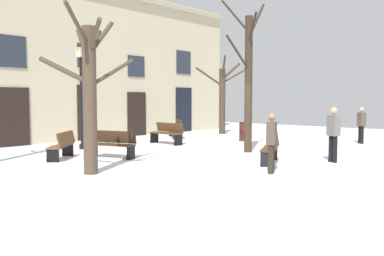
{
  "coord_description": "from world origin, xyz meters",
  "views": [
    {
      "loc": [
        -11.21,
        -8.19,
        1.94
      ],
      "look_at": [
        0.0,
        1.69,
        0.89
      ],
      "focal_mm": 38.91,
      "sensor_mm": 36.0,
      "label": 1
    }
  ],
  "objects_px": {
    "bench_by_litter_bin": "(176,128)",
    "person_by_shop_door": "(272,140)",
    "litter_bin": "(244,132)",
    "bench_near_lamp": "(271,148)",
    "person_near_bench": "(333,132)",
    "tree_left_of_center": "(222,97)",
    "bench_back_to_back_left": "(113,144)",
    "person_crossing_plaza": "(361,124)",
    "tree_near_facade": "(248,78)",
    "bench_near_center_tree": "(167,133)",
    "bench_back_to_back_right": "(62,145)",
    "tree_right_of_center": "(89,90)",
    "streetlamp": "(81,86)"
  },
  "relations": [
    {
      "from": "tree_left_of_center",
      "to": "tree_near_facade",
      "type": "distance_m",
      "value": 7.99
    },
    {
      "from": "bench_back_to_back_right",
      "to": "person_crossing_plaza",
      "type": "height_order",
      "value": "person_crossing_plaza"
    },
    {
      "from": "bench_back_to_back_right",
      "to": "person_by_shop_door",
      "type": "distance_m",
      "value": 6.78
    },
    {
      "from": "tree_near_facade",
      "to": "bench_by_litter_bin",
      "type": "relative_size",
      "value": 3.2
    },
    {
      "from": "tree_left_of_center",
      "to": "bench_back_to_back_left",
      "type": "xyz_separation_m",
      "value": [
        -9.9,
        -3.01,
        -1.57
      ]
    },
    {
      "from": "bench_back_to_back_right",
      "to": "person_near_bench",
      "type": "relative_size",
      "value": 0.87
    },
    {
      "from": "tree_left_of_center",
      "to": "person_crossing_plaza",
      "type": "height_order",
      "value": "tree_left_of_center"
    },
    {
      "from": "tree_near_facade",
      "to": "bench_near_center_tree",
      "type": "distance_m",
      "value": 4.7
    },
    {
      "from": "tree_left_of_center",
      "to": "bench_near_center_tree",
      "type": "xyz_separation_m",
      "value": [
        -5.74,
        -1.39,
        -1.55
      ]
    },
    {
      "from": "tree_left_of_center",
      "to": "litter_bin",
      "type": "xyz_separation_m",
      "value": [
        -2.47,
        -3.14,
        -1.59
      ]
    },
    {
      "from": "litter_bin",
      "to": "person_by_shop_door",
      "type": "height_order",
      "value": "person_by_shop_door"
    },
    {
      "from": "streetlamp",
      "to": "person_by_shop_door",
      "type": "relative_size",
      "value": 2.5
    },
    {
      "from": "streetlamp",
      "to": "litter_bin",
      "type": "height_order",
      "value": "streetlamp"
    },
    {
      "from": "tree_near_facade",
      "to": "person_by_shop_door",
      "type": "relative_size",
      "value": 3.5
    },
    {
      "from": "tree_right_of_center",
      "to": "bench_by_litter_bin",
      "type": "xyz_separation_m",
      "value": [
        8.73,
        5.26,
        -1.69
      ]
    },
    {
      "from": "tree_near_facade",
      "to": "bench_near_center_tree",
      "type": "xyz_separation_m",
      "value": [
        -0.0,
        4.14,
        -2.22
      ]
    },
    {
      "from": "bench_by_litter_bin",
      "to": "person_near_bench",
      "type": "bearing_deg",
      "value": 22.84
    },
    {
      "from": "bench_near_center_tree",
      "to": "bench_near_lamp",
      "type": "xyz_separation_m",
      "value": [
        -1.72,
        -6.14,
        0.0
      ]
    },
    {
      "from": "person_by_shop_door",
      "to": "person_near_bench",
      "type": "relative_size",
      "value": 0.93
    },
    {
      "from": "tree_right_of_center",
      "to": "bench_near_center_tree",
      "type": "xyz_separation_m",
      "value": [
        6.36,
        3.53,
        -1.69
      ]
    },
    {
      "from": "bench_near_lamp",
      "to": "bench_near_center_tree",
      "type": "bearing_deg",
      "value": -131.19
    },
    {
      "from": "streetlamp",
      "to": "bench_near_lamp",
      "type": "xyz_separation_m",
      "value": [
        1.74,
        -7.32,
        -1.94
      ]
    },
    {
      "from": "tree_right_of_center",
      "to": "streetlamp",
      "type": "distance_m",
      "value": 5.54
    },
    {
      "from": "bench_by_litter_bin",
      "to": "person_crossing_plaza",
      "type": "height_order",
      "value": "person_crossing_plaza"
    },
    {
      "from": "tree_right_of_center",
      "to": "bench_near_lamp",
      "type": "xyz_separation_m",
      "value": [
        4.64,
        -2.61,
        -1.69
      ]
    },
    {
      "from": "bench_by_litter_bin",
      "to": "person_by_shop_door",
      "type": "height_order",
      "value": "person_by_shop_door"
    },
    {
      "from": "tree_near_facade",
      "to": "litter_bin",
      "type": "relative_size",
      "value": 6.47
    },
    {
      "from": "litter_bin",
      "to": "bench_back_to_back_right",
      "type": "height_order",
      "value": "bench_back_to_back_right"
    },
    {
      "from": "bench_near_center_tree",
      "to": "person_crossing_plaza",
      "type": "relative_size",
      "value": 1.07
    },
    {
      "from": "tree_left_of_center",
      "to": "streetlamp",
      "type": "bearing_deg",
      "value": -178.73
    },
    {
      "from": "bench_near_lamp",
      "to": "bench_by_litter_bin",
      "type": "bearing_deg",
      "value": -143.04
    },
    {
      "from": "bench_near_lamp",
      "to": "tree_near_facade",
      "type": "bearing_deg",
      "value": -156.26
    },
    {
      "from": "bench_back_to_back_left",
      "to": "person_crossing_plaza",
      "type": "distance_m",
      "value": 10.88
    },
    {
      "from": "person_by_shop_door",
      "to": "person_near_bench",
      "type": "xyz_separation_m",
      "value": [
        2.91,
        -0.43,
        0.07
      ]
    },
    {
      "from": "bench_near_lamp",
      "to": "bench_back_to_back_left",
      "type": "relative_size",
      "value": 0.98
    },
    {
      "from": "litter_bin",
      "to": "bench_back_to_back_right",
      "type": "bearing_deg",
      "value": 172.55
    },
    {
      "from": "tree_right_of_center",
      "to": "tree_near_facade",
      "type": "relative_size",
      "value": 0.75
    },
    {
      "from": "tree_near_facade",
      "to": "bench_near_lamp",
      "type": "bearing_deg",
      "value": -130.71
    },
    {
      "from": "person_by_shop_door",
      "to": "bench_near_lamp",
      "type": "bearing_deg",
      "value": -171.05
    },
    {
      "from": "person_by_shop_door",
      "to": "streetlamp",
      "type": "bearing_deg",
      "value": -109.88
    },
    {
      "from": "tree_near_facade",
      "to": "streetlamp",
      "type": "distance_m",
      "value": 6.35
    },
    {
      "from": "person_crossing_plaza",
      "to": "person_by_shop_door",
      "type": "height_order",
      "value": "person_crossing_plaza"
    },
    {
      "from": "tree_near_facade",
      "to": "bench_by_litter_bin",
      "type": "height_order",
      "value": "tree_near_facade"
    },
    {
      "from": "tree_left_of_center",
      "to": "tree_near_facade",
      "type": "xyz_separation_m",
      "value": [
        -5.73,
        -5.52,
        0.67
      ]
    },
    {
      "from": "bench_by_litter_bin",
      "to": "person_crossing_plaza",
      "type": "bearing_deg",
      "value": 61.9
    },
    {
      "from": "litter_bin",
      "to": "person_near_bench",
      "type": "height_order",
      "value": "person_near_bench"
    },
    {
      "from": "person_crossing_plaza",
      "to": "bench_by_litter_bin",
      "type": "bearing_deg",
      "value": -114.72
    },
    {
      "from": "tree_near_facade",
      "to": "tree_left_of_center",
      "type": "bearing_deg",
      "value": 43.93
    },
    {
      "from": "tree_near_facade",
      "to": "person_by_shop_door",
      "type": "distance_m",
      "value": 4.7
    },
    {
      "from": "bench_near_lamp",
      "to": "streetlamp",
      "type": "bearing_deg",
      "value": -102.18
    }
  ]
}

